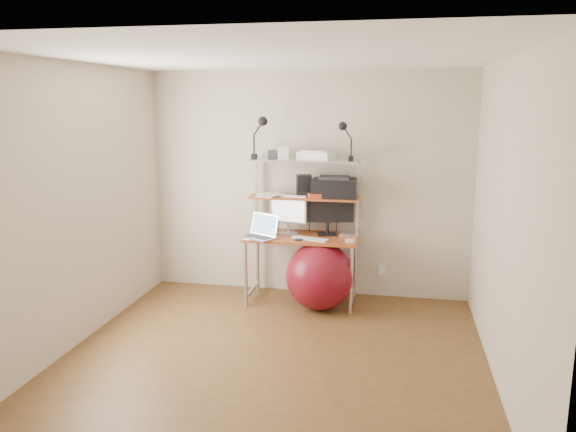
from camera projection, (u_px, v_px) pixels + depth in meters
name	position (u px, v px, depth m)	size (l,w,h in m)	color
room	(272.00, 216.00, 4.55)	(3.60, 3.60, 3.60)	brown
computer_desk	(303.00, 215.00, 6.05)	(1.20, 0.60, 1.57)	#A95020
wall_outlet	(381.00, 270.00, 6.29)	(0.08, 0.01, 0.12)	white
monitor_silver	(288.00, 211.00, 6.09)	(0.42, 0.18, 0.46)	#B6B5BA
monitor_black	(328.00, 209.00, 6.05)	(0.55, 0.20, 0.56)	black
laptop	(261.00, 233.00, 5.96)	(0.45, 0.42, 0.31)	#BBBBBF
keyboard	(309.00, 239.00, 5.89)	(0.40, 0.11, 0.01)	white
mouse	(350.00, 241.00, 5.77)	(0.09, 0.05, 0.02)	white
mac_mini	(350.00, 234.00, 6.04)	(0.19, 0.19, 0.04)	#BBBBBF
phone	(299.00, 239.00, 5.88)	(0.07, 0.13, 0.01)	black
printer	(334.00, 187.00, 6.02)	(0.48, 0.34, 0.22)	black
nas_cube	(304.00, 186.00, 6.07)	(0.16, 0.16, 0.23)	black
red_box	(317.00, 196.00, 5.96)	(0.19, 0.12, 0.05)	#CC4420
scanner	(316.00, 155.00, 5.99)	(0.41, 0.33, 0.10)	white
box_white	(283.00, 153.00, 6.00)	(0.12, 0.10, 0.14)	white
box_grey	(273.00, 154.00, 6.09)	(0.09, 0.09, 0.09)	#303032
clip_lamp_left	(261.00, 128.00, 5.96)	(0.18, 0.10, 0.45)	black
clip_lamp_right	(345.00, 132.00, 5.80)	(0.16, 0.09, 0.40)	black
exercise_ball	(320.00, 276.00, 5.89)	(0.72, 0.72, 0.72)	maroon
paper_stack	(269.00, 194.00, 6.14)	(0.33, 0.42, 0.02)	white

